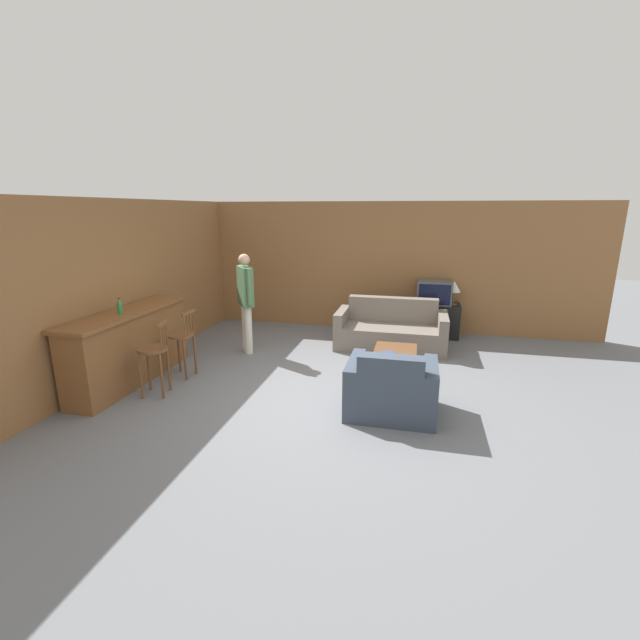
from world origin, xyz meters
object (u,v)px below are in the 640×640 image
couch_far (391,331)px  table_lamp (454,287)px  bar_chair_near (154,355)px  book_on_table (387,353)px  person_by_window (246,298)px  coffee_table (395,355)px  tv (434,292)px  tv_unit (432,320)px  bottle (120,307)px  armchair_near (391,390)px  bar_chair_mid (181,340)px

couch_far → table_lamp: bearing=39.1°
bar_chair_near → couch_far: (2.94, 2.80, -0.26)m
table_lamp → couch_far: bearing=-140.9°
book_on_table → person_by_window: 2.63m
coffee_table → book_on_table: bearing=-125.0°
tv → person_by_window: 3.63m
couch_far → coffee_table: size_ratio=2.10×
coffee_table → bar_chair_near: bearing=-155.4°
person_by_window → tv: bearing=29.1°
tv_unit → bottle: 5.60m
armchair_near → book_on_table: 1.13m
bar_chair_mid → tv_unit: (3.68, 3.02, -0.24)m
bar_chair_mid → coffee_table: (3.09, 0.74, -0.24)m
coffee_table → tv: 2.42m
coffee_table → bottle: size_ratio=4.21×
tv → person_by_window: (-3.17, -1.76, 0.09)m
book_on_table → person_by_window: bearing=164.8°
armchair_near → table_lamp: 3.74m
bar_chair_near → person_by_window: person_by_window is taller
bar_chair_mid → bar_chair_near: bearing=-90.0°
bottle → book_on_table: 3.81m
bottle → person_by_window: bearing=58.4°
armchair_near → person_by_window: person_by_window is taller
bar_chair_near → tv_unit: (3.68, 3.70, -0.24)m
tv → bottle: size_ratio=2.96×
bar_chair_mid → table_lamp: 5.07m
tv_unit → book_on_table: bearing=-105.9°
bar_chair_mid → tv: (3.68, 3.02, 0.32)m
couch_far → armchair_near: bearing=-85.9°
coffee_table → couch_far: bearing=96.4°
bar_chair_mid → table_lamp: table_lamp is taller
table_lamp → armchair_near: bearing=-104.5°
bar_chair_near → coffee_table: bearing=24.6°
bottle → person_by_window: person_by_window is taller
tv_unit → tv: tv is taller
couch_far → person_by_window: bearing=-160.3°
bar_chair_mid → tv: 4.77m
bar_chair_near → person_by_window: bearing=75.1°
couch_far → person_by_window: person_by_window is taller
person_by_window → bottle: bearing=-121.6°
armchair_near → tv_unit: bearing=81.1°
bar_chair_near → person_by_window: 2.04m
bar_chair_near → bottle: 0.84m
bar_chair_mid → bottle: size_ratio=4.60×
book_on_table → person_by_window: (-2.47, 0.67, 0.58)m
bar_chair_near → couch_far: 4.07m
book_on_table → table_lamp: (1.06, 2.44, 0.60)m
coffee_table → armchair_near: bearing=-88.5°
bar_chair_near → couch_far: size_ratio=0.52×
armchair_near → table_lamp: table_lamp is taller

